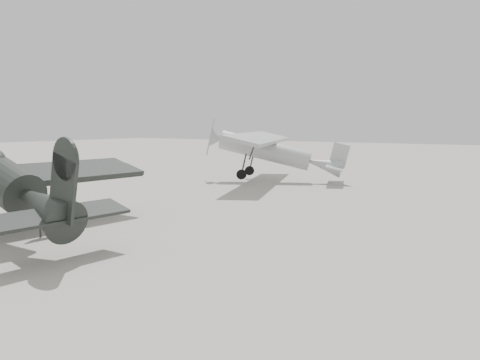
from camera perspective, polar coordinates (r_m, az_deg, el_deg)
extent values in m
plane|color=gray|center=(16.04, -10.60, -6.51)|extent=(160.00, 160.00, 0.00)
cone|color=black|center=(13.90, -22.79, -0.31)|extent=(2.58, 1.52, 1.23)
cube|color=black|center=(13.23, -21.30, -0.38)|extent=(1.52, 4.06, 0.09)
cube|color=black|center=(13.04, -21.15, 3.07)|extent=(1.13, 0.23, 1.70)
cylinder|color=black|center=(18.39, -25.00, -4.06)|extent=(0.66, 0.23, 0.64)
cylinder|color=#333333|center=(18.29, -25.10, -2.11)|extent=(0.12, 0.12, 1.32)
cylinder|color=black|center=(13.09, -20.71, -2.43)|extent=(0.22, 0.10, 0.21)
cylinder|color=#9EA0A3|center=(29.88, 3.06, 3.65)|extent=(5.89, 3.15, 1.23)
cone|color=#9EA0A3|center=(29.47, 10.60, 3.50)|extent=(2.28, 1.74, 1.12)
cone|color=#9EA0A3|center=(30.60, -2.96, 3.72)|extent=(1.03, 1.32, 1.16)
cube|color=#9EA0A3|center=(30.73, -3.77, 3.73)|extent=(0.11, 0.17, 2.46)
cube|color=#9EA0A3|center=(29.93, 2.22, 4.99)|extent=(6.21, 12.31, 0.20)
cube|color=#9EA0A3|center=(29.45, 11.69, 3.58)|extent=(2.25, 3.92, 0.09)
cube|color=#9EA0A3|center=(29.41, 11.95, 4.99)|extent=(0.98, 0.43, 1.46)
cylinder|color=black|center=(28.99, 0.87, 0.18)|extent=(0.64, 0.36, 0.63)
cylinder|color=black|center=(31.39, 1.81, 0.69)|extent=(0.64, 0.36, 0.63)
cylinder|color=#333333|center=(28.92, 0.87, 1.44)|extent=(0.13, 0.13, 1.34)
cylinder|color=#333333|center=(31.33, 1.81, 1.85)|extent=(0.13, 0.13, 1.34)
cylinder|color=black|center=(29.47, 12.11, 2.81)|extent=(0.22, 0.14, 0.20)
cylinder|color=#333333|center=(16.48, -23.24, -4.05)|extent=(0.07, 0.07, 1.43)
cylinder|color=#333333|center=(16.80, -21.27, -3.77)|extent=(0.07, 0.07, 1.43)
cube|color=black|center=(16.61, -22.27, -3.35)|extent=(0.15, 0.99, 0.99)
cube|color=beige|center=(16.63, -22.35, -3.15)|extent=(0.08, 0.77, 0.20)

